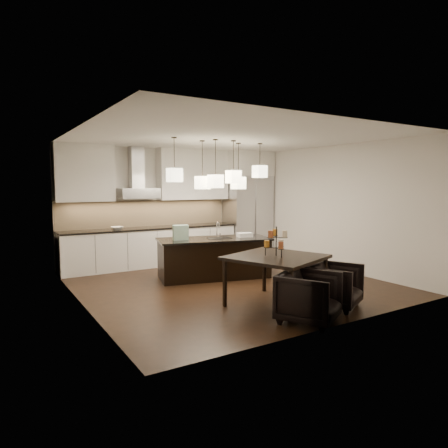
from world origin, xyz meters
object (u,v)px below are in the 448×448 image
island_body (214,259)px  dining_table (276,280)px  armchair_left (309,297)px  refrigerator (248,216)px  armchair_right (335,285)px

island_body → dining_table: bearing=-78.9°
dining_table → armchair_left: bearing=-118.6°
refrigerator → island_body: size_ratio=0.97×
dining_table → armchair_right: 0.93m
dining_table → armchair_right: dining_table is taller
island_body → dining_table: dining_table is taller
refrigerator → armchair_right: refrigerator is taller
island_body → armchair_left: island_body is taller
armchair_right → refrigerator: bearing=46.1°
armchair_left → armchair_right: bearing=-8.1°
refrigerator → armchair_left: size_ratio=2.75×
island_body → dining_table: (-0.12, -2.16, 0.01)m
armchair_left → island_body: bearing=56.9°
refrigerator → island_body: (-2.09, -1.76, -0.68)m
armchair_left → armchair_right: (0.85, 0.31, -0.01)m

